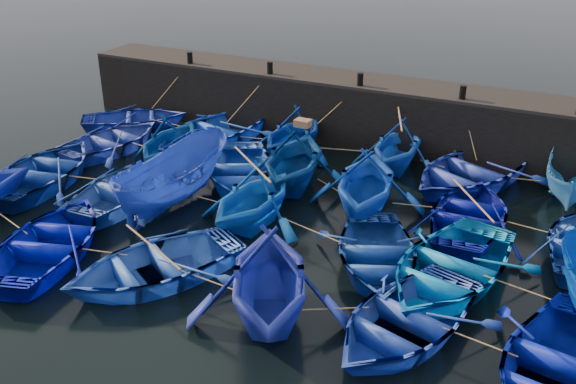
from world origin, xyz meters
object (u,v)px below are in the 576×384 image
at_px(boat_0, 135,118).
at_px(boat_8, 239,169).
at_px(boat_13, 44,171).
at_px(wooden_crate, 303,123).

bearing_deg(boat_0, boat_8, -150.41).
distance_m(boat_0, boat_13, 6.30).
relative_size(boat_0, boat_13, 0.84).
bearing_deg(wooden_crate, boat_8, -170.26).
height_order(boat_0, boat_13, boat_13).
bearing_deg(boat_13, boat_8, -162.49).
distance_m(boat_0, wooden_crate, 9.93).
bearing_deg(wooden_crate, boat_0, 164.60).
bearing_deg(boat_13, wooden_crate, -167.05).
bearing_deg(boat_8, boat_13, -179.99).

